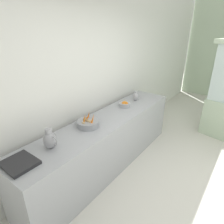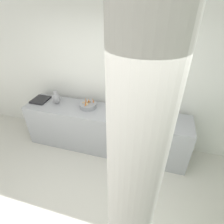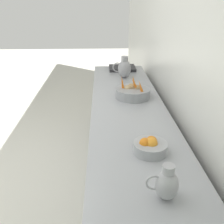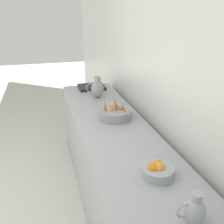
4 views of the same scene
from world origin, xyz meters
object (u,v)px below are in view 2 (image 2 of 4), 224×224
at_px(orange_bowl, 137,113).
at_px(metal_pitcher_short, 160,114).
at_px(vegetable_colander, 88,105).
at_px(metal_pitcher_tall, 56,98).
at_px(support_column, 132,197).

distance_m(orange_bowl, metal_pitcher_short, 0.39).
relative_size(vegetable_colander, metal_pitcher_tall, 1.27).
relative_size(orange_bowl, support_column, 0.07).
bearing_deg(metal_pitcher_short, vegetable_colander, -90.00).
xyz_separation_m(orange_bowl, metal_pitcher_tall, (0.02, -1.61, 0.07)).
height_order(orange_bowl, support_column, support_column).
xyz_separation_m(vegetable_colander, orange_bowl, (0.00, 0.94, -0.01)).
bearing_deg(vegetable_colander, orange_bowl, 89.74).
distance_m(metal_pitcher_tall, metal_pitcher_short, 2.00).
relative_size(orange_bowl, metal_pitcher_tall, 0.81).
bearing_deg(metal_pitcher_tall, metal_pitcher_short, 90.75).
height_order(vegetable_colander, orange_bowl, vegetable_colander).
distance_m(metal_pitcher_short, support_column, 2.04).
bearing_deg(orange_bowl, vegetable_colander, -90.26).
distance_m(vegetable_colander, support_column, 2.36).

